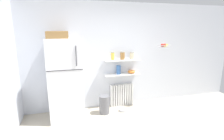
# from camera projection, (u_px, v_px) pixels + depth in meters

# --- Properties ---
(ground_plane) EXTENTS (7.04, 7.04, 0.00)m
(ground_plane) POSITION_uv_depth(u_px,v_px,m) (137.00, 137.00, 3.27)
(ground_plane) COLOR #B2A893
(back_wall) EXTENTS (7.04, 0.10, 2.60)m
(back_wall) POSITION_uv_depth(u_px,v_px,m) (114.00, 56.00, 4.42)
(back_wall) COLOR silver
(back_wall) RESTS_ON ground_plane
(refrigerator) EXTENTS (0.71, 0.72, 1.93)m
(refrigerator) POSITION_uv_depth(u_px,v_px,m) (65.00, 78.00, 3.82)
(refrigerator) COLOR silver
(refrigerator) RESTS_ON ground_plane
(radiator) EXTENTS (0.60, 0.12, 0.57)m
(radiator) POSITION_uv_depth(u_px,v_px,m) (122.00, 95.00, 4.58)
(radiator) COLOR white
(radiator) RESTS_ON ground_plane
(wall_shelf_lower) EXTENTS (0.90, 0.22, 0.02)m
(wall_shelf_lower) POSITION_uv_depth(u_px,v_px,m) (122.00, 74.00, 4.43)
(wall_shelf_lower) COLOR white
(wall_shelf_upper) EXTENTS (0.90, 0.22, 0.02)m
(wall_shelf_upper) POSITION_uv_depth(u_px,v_px,m) (122.00, 60.00, 4.34)
(wall_shelf_upper) COLOR white
(storage_jar_0) EXTENTS (0.08, 0.08, 0.20)m
(storage_jar_0) POSITION_uv_depth(u_px,v_px,m) (113.00, 56.00, 4.25)
(storage_jar_0) COLOR yellow
(storage_jar_0) RESTS_ON wall_shelf_upper
(storage_jar_1) EXTENTS (0.11, 0.11, 0.20)m
(storage_jar_1) POSITION_uv_depth(u_px,v_px,m) (123.00, 56.00, 4.31)
(storage_jar_1) COLOR olive
(storage_jar_1) RESTS_ON wall_shelf_upper
(storage_jar_2) EXTENTS (0.12, 0.12, 0.18)m
(storage_jar_2) POSITION_uv_depth(u_px,v_px,m) (132.00, 56.00, 4.38)
(storage_jar_2) COLOR beige
(storage_jar_2) RESTS_ON wall_shelf_upper
(vase) EXTENTS (0.11, 0.11, 0.23)m
(vase) POSITION_uv_depth(u_px,v_px,m) (119.00, 70.00, 4.37)
(vase) COLOR #38609E
(vase) RESTS_ON wall_shelf_lower
(shelf_bowl) EXTENTS (0.19, 0.19, 0.09)m
(shelf_bowl) POSITION_uv_depth(u_px,v_px,m) (132.00, 72.00, 4.48)
(shelf_bowl) COLOR orange
(shelf_bowl) RESTS_ON wall_shelf_lower
(trash_bin) EXTENTS (0.24, 0.24, 0.44)m
(trash_bin) POSITION_uv_depth(u_px,v_px,m) (104.00, 105.00, 4.15)
(trash_bin) COLOR slate
(trash_bin) RESTS_ON ground_plane
(pet_food_bowl) EXTENTS (0.17, 0.17, 0.05)m
(pet_food_bowl) POSITION_uv_depth(u_px,v_px,m) (123.00, 110.00, 4.29)
(pet_food_bowl) COLOR #B7B7BC
(pet_food_bowl) RESTS_ON ground_plane
(hanging_fruit_basket) EXTENTS (0.31, 0.31, 0.09)m
(hanging_fruit_basket) POSITION_uv_depth(u_px,v_px,m) (164.00, 45.00, 4.28)
(hanging_fruit_basket) COLOR #B2B2B7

